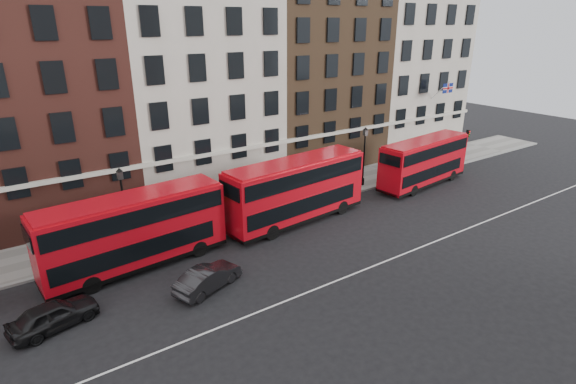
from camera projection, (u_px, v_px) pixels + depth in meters
ground at (320, 264)px, 27.62m from camera, size 120.00×120.00×0.00m
pavement at (238, 209)px, 35.69m from camera, size 80.00×5.00×0.15m
kerb at (254, 219)px, 33.76m from camera, size 80.00×0.30×0.16m
road_centre_line at (342, 279)px, 26.08m from camera, size 70.00×0.12×0.01m
building_terrace at (188, 70)px, 37.62m from camera, size 64.00×11.95×22.00m
bus_b at (134, 230)px, 26.51m from camera, size 11.10×3.52×4.59m
bus_c at (296, 189)px, 32.71m from camera, size 11.57×3.77×4.78m
bus_d at (424, 161)px, 40.28m from camera, size 10.46×3.58×4.31m
car_rear at (54, 315)px, 21.70m from camera, size 4.40×2.58×1.41m
car_front at (208, 278)px, 24.90m from camera, size 4.35×2.72×1.35m
lamp_post_left at (124, 203)px, 28.81m from camera, size 0.44×0.44×5.33m
lamp_post_right at (364, 154)px, 39.71m from camera, size 0.44×0.44×5.33m
traffic_light at (467, 139)px, 47.34m from camera, size 0.25×0.45×3.27m
iron_railings at (225, 194)px, 37.18m from camera, size 6.60×0.06×1.00m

